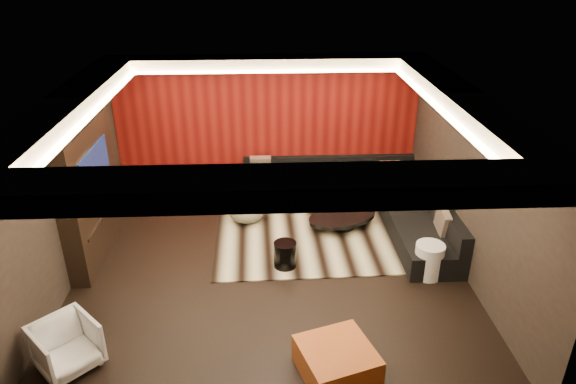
{
  "coord_description": "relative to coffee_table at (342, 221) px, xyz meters",
  "views": [
    {
      "loc": [
        -0.05,
        -6.83,
        4.62
      ],
      "look_at": [
        0.3,
        0.6,
        1.05
      ],
      "focal_mm": 32.0,
      "sensor_mm": 36.0,
      "label": 1
    }
  ],
  "objects": [
    {
      "name": "rug",
      "position": [
        -0.28,
        -0.09,
        -0.12
      ],
      "size": [
        4.07,
        3.09,
        0.02
      ],
      "primitive_type": "cube",
      "rotation": [
        0.0,
        0.0,
        0.02
      ],
      "color": "beige",
      "rests_on": "floor"
    },
    {
      "name": "wall_right",
      "position": [
        1.7,
        -1.27,
        1.27
      ],
      "size": [
        0.02,
        6.0,
        2.8
      ],
      "primitive_type": "cube",
      "color": "black",
      "rests_on": "ground"
    },
    {
      "name": "tv_surround",
      "position": [
        -4.16,
        -0.67,
        0.97
      ],
      "size": [
        0.3,
        2.0,
        2.2
      ],
      "primitive_type": "cube",
      "color": "black",
      "rests_on": "ground"
    },
    {
      "name": "floor",
      "position": [
        -1.31,
        -1.27,
        -0.14
      ],
      "size": [
        6.0,
        6.0,
        0.02
      ],
      "primitive_type": "cube",
      "color": "black",
      "rests_on": "ground"
    },
    {
      "name": "soffit_right",
      "position": [
        1.39,
        -1.27,
        2.56
      ],
      "size": [
        0.6,
        4.8,
        0.22
      ],
      "primitive_type": "cube",
      "color": "silver",
      "rests_on": "ground"
    },
    {
      "name": "armchair",
      "position": [
        -3.79,
        -3.26,
        0.18
      ],
      "size": [
        0.96,
        0.96,
        0.62
      ],
      "primitive_type": "imported",
      "rotation": [
        0.0,
        0.0,
        0.77
      ],
      "color": "white",
      "rests_on": "floor"
    },
    {
      "name": "white_side_table",
      "position": [
        1.11,
        -1.58,
        0.15
      ],
      "size": [
        0.49,
        0.49,
        0.55
      ],
      "primitive_type": "cylinder",
      "rotation": [
        0.0,
        0.0,
        0.11
      ],
      "color": "white",
      "rests_on": "floor"
    },
    {
      "name": "red_feature_wall",
      "position": [
        -1.31,
        1.7,
        1.27
      ],
      "size": [
        5.98,
        0.05,
        2.78
      ],
      "primitive_type": "cube",
      "color": "#6B0C0A",
      "rests_on": "ground"
    },
    {
      "name": "cove_back",
      "position": [
        -1.31,
        1.09,
        2.47
      ],
      "size": [
        4.8,
        0.08,
        0.04
      ],
      "primitive_type": "cube",
      "color": "#FFD899",
      "rests_on": "ground"
    },
    {
      "name": "throw_pillows",
      "position": [
        0.36,
        0.53,
        0.49
      ],
      "size": [
        3.21,
        2.79,
        0.5
      ],
      "color": "#CEAF97",
      "rests_on": "sectional_sofa"
    },
    {
      "name": "wall_left",
      "position": [
        -4.32,
        -1.27,
        1.27
      ],
      "size": [
        0.02,
        6.0,
        2.8
      ],
      "primitive_type": "cube",
      "color": "black",
      "rests_on": "ground"
    },
    {
      "name": "soffit_back",
      "position": [
        -1.31,
        1.43,
        2.56
      ],
      "size": [
        6.0,
        0.6,
        0.22
      ],
      "primitive_type": "cube",
      "color": "silver",
      "rests_on": "ground"
    },
    {
      "name": "cove_left",
      "position": [
        -3.67,
        -1.27,
        2.47
      ],
      "size": [
        0.08,
        4.8,
        0.04
      ],
      "primitive_type": "cube",
      "color": "#FFD899",
      "rests_on": "ground"
    },
    {
      "name": "coffee_table",
      "position": [
        0.0,
        0.0,
        0.0
      ],
      "size": [
        1.69,
        1.69,
        0.22
      ],
      "primitive_type": "cylinder",
      "rotation": [
        0.0,
        0.0,
        0.38
      ],
      "color": "black",
      "rests_on": "rug"
    },
    {
      "name": "ceiling",
      "position": [
        -1.31,
        -1.27,
        2.68
      ],
      "size": [
        6.0,
        6.0,
        0.02
      ],
      "primitive_type": "cube",
      "color": "silver",
      "rests_on": "ground"
    },
    {
      "name": "striped_pouf",
      "position": [
        -1.73,
        0.29,
        0.07
      ],
      "size": [
        0.68,
        0.68,
        0.35
      ],
      "primitive_type": "ellipsoid",
      "rotation": [
        0.0,
        0.0,
        -0.06
      ],
      "color": "beige",
      "rests_on": "rug"
    },
    {
      "name": "cove_front",
      "position": [
        -1.31,
        -3.63,
        2.47
      ],
      "size": [
        4.8,
        0.08,
        0.04
      ],
      "primitive_type": "cube",
      "color": "#FFD899",
      "rests_on": "ground"
    },
    {
      "name": "drum_stool",
      "position": [
        -1.09,
        -1.24,
        0.1
      ],
      "size": [
        0.4,
        0.4,
        0.42
      ],
      "primitive_type": "cylinder",
      "rotation": [
        0.0,
        0.0,
        -0.13
      ],
      "color": "black",
      "rests_on": "rug"
    },
    {
      "name": "orange_ottoman",
      "position": [
        -0.57,
        -3.52,
        0.05
      ],
      "size": [
        1.04,
        1.04,
        0.37
      ],
      "primitive_type": "cube",
      "rotation": [
        0.0,
        0.0,
        0.31
      ],
      "color": "#A23515",
      "rests_on": "floor"
    },
    {
      "name": "cove_right",
      "position": [
        1.05,
        -1.27,
        2.47
      ],
      "size": [
        0.08,
        4.8,
        0.04
      ],
      "primitive_type": "cube",
      "color": "#FFD899",
      "rests_on": "ground"
    },
    {
      "name": "wall_back",
      "position": [
        -1.31,
        1.74,
        1.27
      ],
      "size": [
        6.0,
        0.02,
        2.8
      ],
      "primitive_type": "cube",
      "color": "black",
      "rests_on": "ground"
    },
    {
      "name": "soffit_front",
      "position": [
        -1.31,
        -3.97,
        2.56
      ],
      "size": [
        6.0,
        0.6,
        0.22
      ],
      "primitive_type": "cube",
      "color": "silver",
      "rests_on": "ground"
    },
    {
      "name": "tv_screen",
      "position": [
        -4.0,
        -0.67,
        1.32
      ],
      "size": [
        0.04,
        1.3,
        0.8
      ],
      "primitive_type": "cube",
      "color": "black",
      "rests_on": "ground"
    },
    {
      "name": "sectional_sofa",
      "position": [
        0.42,
        0.6,
        0.13
      ],
      "size": [
        3.65,
        3.5,
        0.75
      ],
      "color": "black",
      "rests_on": "floor"
    },
    {
      "name": "tv_shelf",
      "position": [
        -4.0,
        -0.67,
        0.57
      ],
      "size": [
        0.04,
        1.6,
        0.04
      ],
      "primitive_type": "cube",
      "color": "black",
      "rests_on": "ground"
    },
    {
      "name": "soffit_left",
      "position": [
        -4.01,
        -1.27,
        2.56
      ],
      "size": [
        0.6,
        4.8,
        0.22
      ],
      "primitive_type": "cube",
      "color": "silver",
      "rests_on": "ground"
    }
  ]
}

